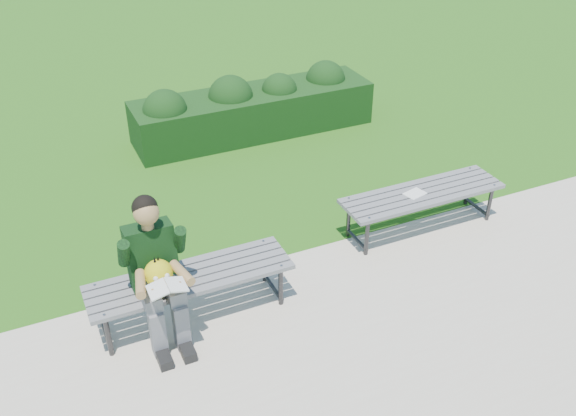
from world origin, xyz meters
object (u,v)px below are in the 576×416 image
(hedge, at_px, (252,107))
(bench_right, at_px, (422,196))
(bench_left, at_px, (190,280))
(paper_sheet, at_px, (415,194))
(seated_boy, at_px, (156,268))

(hedge, distance_m, bench_right, 3.11)
(hedge, bearing_deg, bench_right, -76.27)
(hedge, height_order, bench_left, hedge)
(hedge, height_order, bench_right, hedge)
(bench_right, bearing_deg, bench_left, -172.65)
(bench_left, height_order, paper_sheet, bench_left)
(bench_right, relative_size, paper_sheet, 7.13)
(seated_boy, bearing_deg, bench_left, 17.43)
(bench_left, distance_m, paper_sheet, 2.59)
(seated_boy, distance_m, paper_sheet, 2.91)
(bench_left, xyz_separation_m, seated_boy, (-0.30, -0.09, 0.30))
(bench_left, distance_m, bench_right, 2.69)
(bench_left, bearing_deg, bench_right, 7.35)
(hedge, relative_size, paper_sheet, 13.30)
(bench_right, bearing_deg, paper_sheet, 180.00)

